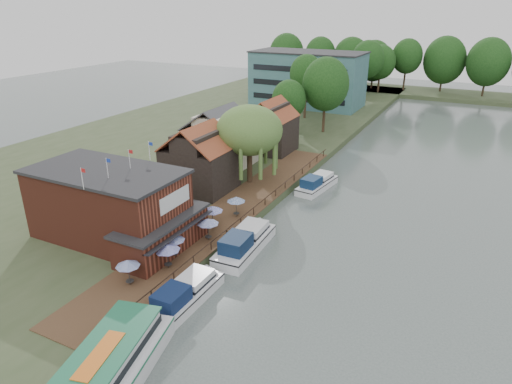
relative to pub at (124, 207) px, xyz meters
The scene contains 27 objects.
ground 14.79m from the pub, ahead, with size 260.00×260.00×0.00m, color #495451.
land_bank 39.61m from the pub, 113.96° to the left, with size 50.00×140.00×1.00m, color #384728.
quay_deck 13.04m from the pub, 61.39° to the left, with size 6.00×50.00×0.10m, color #47301E.
quay_rail 14.76m from the pub, 52.89° to the left, with size 0.20×49.00×1.00m, color black, non-canonical shape.
pub is the anchor object (origin of this frame).
hotel_block 71.49m from the pub, 96.43° to the left, with size 25.40×12.40×12.30m, color #38666B, non-canonical shape.
cottage_a 15.05m from the pub, 93.81° to the left, with size 8.60×7.60×8.50m, color black, non-canonical shape.
cottage_b 25.33m from the pub, 99.09° to the left, with size 9.60×8.60×8.50m, color beige, non-canonical shape.
cottage_c 34.01m from the pub, 90.00° to the left, with size 7.60×7.60×8.50m, color black, non-canonical shape.
willow 20.36m from the pub, 80.07° to the left, with size 8.60×8.60×10.43m, color #476B2D, non-canonical shape.
umbrella_0 8.71m from the pub, 47.18° to the right, with size 2.08×2.08×2.38m, color navy, non-canonical shape.
umbrella_1 7.76m from the pub, 19.68° to the right, with size 2.40×2.40×2.38m, color #1B1F97, non-canonical shape.
umbrella_2 6.82m from the pub, ahead, with size 2.24×2.24×2.38m, color navy, non-canonical shape.
umbrella_3 8.54m from the pub, 26.15° to the left, with size 2.22×2.22×2.38m, color navy, non-canonical shape.
umbrella_4 9.18m from the pub, 46.02° to the left, with size 2.29×2.29×2.38m, color #1A1F94, non-canonical shape.
umbrella_5 12.33m from the pub, 53.68° to the left, with size 2.07×2.07×2.38m, color navy, non-canonical shape.
cruiser_0 12.10m from the pub, 25.19° to the right, with size 3.09×9.58×2.31m, color silver, non-canonical shape.
cruiser_1 12.37m from the pub, 24.88° to the left, with size 3.42×10.57×2.59m, color white, non-canonical shape.
cruiser_2 26.99m from the pub, 64.34° to the left, with size 2.95×9.13×2.18m, color white, non-canonical shape.
tour_boat 19.99m from the pub, 53.83° to the right, with size 4.19×14.89×3.25m, color silver, non-canonical shape.
swan 15.31m from the pub, 48.34° to the right, with size 0.44×0.44×0.44m, color white.
bank_tree_0 44.23m from the pub, 91.68° to the left, with size 6.12×6.12×10.01m, color #143811, non-canonical shape.
bank_tree_1 49.71m from the pub, 85.84° to the left, with size 8.41×8.41×13.64m, color #143811, non-canonical shape.
bank_tree_2 58.61m from the pub, 93.52° to the left, with size 6.77×6.77×12.97m, color #143811, non-canonical shape.
bank_tree_3 78.91m from the pub, 90.68° to the left, with size 6.16×6.16×11.05m, color #143811, non-canonical shape.
bank_tree_4 87.28m from the pub, 88.89° to the left, with size 8.05×8.05×14.06m, color #143811, non-canonical shape.
bank_tree_5 96.03m from the pub, 88.14° to the left, with size 7.80×7.80×12.40m, color #143811, non-canonical shape.
Camera 1 is at (16.11, -31.58, 23.19)m, focal length 32.00 mm.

